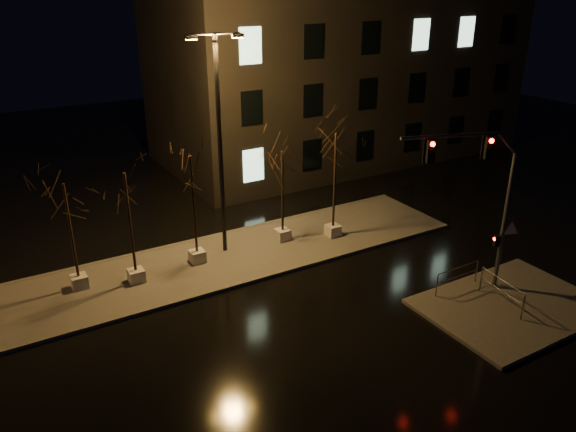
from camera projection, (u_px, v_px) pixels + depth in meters
ground at (305, 319)px, 21.63m from camera, size 90.00×90.00×0.00m
median at (237, 256)px, 26.36m from camera, size 22.00×5.00×0.15m
sidewalk_corner at (511, 306)px, 22.33m from camera, size 7.00×5.00×0.15m
building at (339, 48)px, 39.48m from camera, size 25.00×12.00×15.00m
tree_0 at (67, 208)px, 22.11m from camera, size 1.80×1.80×4.74m
tree_1 at (127, 198)px, 22.51m from camera, size 1.80×1.80×5.01m
tree_2 at (192, 181)px, 24.10m from camera, size 1.80×1.80×5.17m
tree_3 at (282, 172)px, 26.40m from camera, size 1.80×1.80×4.66m
tree_4 at (335, 157)px, 26.65m from camera, size 1.80×1.80×5.41m
traffic_signal_mast at (484, 190)px, 21.67m from camera, size 5.19×1.96×6.71m
streetlight_main at (219, 133)px, 24.51m from camera, size 2.48×0.59×9.90m
guard_rail_a at (458, 275)px, 23.16m from camera, size 2.35×0.07×1.01m
guard_rail_b at (502, 289)px, 22.01m from camera, size 0.35×2.34×1.11m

